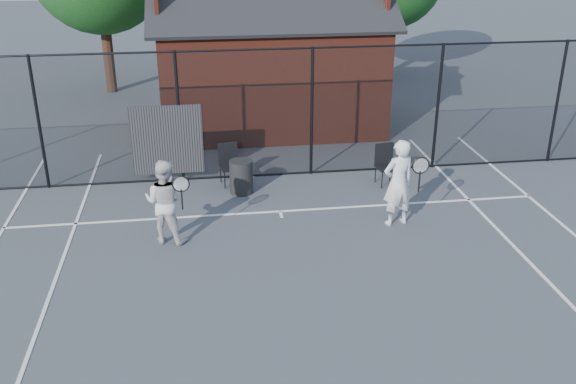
{
  "coord_description": "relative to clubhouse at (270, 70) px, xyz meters",
  "views": [
    {
      "loc": [
        -1.53,
        -8.93,
        5.69
      ],
      "look_at": [
        -0.05,
        1.48,
        1.1
      ],
      "focal_mm": 40.0,
      "sensor_mm": 36.0,
      "label": 1
    }
  ],
  "objects": [
    {
      "name": "player_front",
      "position": [
        1.71,
        -6.88,
        -0.73
      ],
      "size": [
        0.82,
        0.65,
        1.76
      ],
      "color": "white",
      "rests_on": "ground"
    },
    {
      "name": "chair_left",
      "position": [
        -1.42,
        -4.4,
        -1.15
      ],
      "size": [
        0.53,
        0.54,
        0.92
      ],
      "primitive_type": "cube",
      "rotation": [
        0.0,
        0.0,
        0.21
      ],
      "color": "black",
      "rests_on": "ground"
    },
    {
      "name": "waste_bin",
      "position": [
        -1.21,
        -4.9,
        -1.23
      ],
      "size": [
        0.57,
        0.57,
        0.75
      ],
      "primitive_type": "cylinder",
      "rotation": [
        0.0,
        0.0,
        0.11
      ],
      "color": "#252525",
      "rests_on": "ground"
    },
    {
      "name": "ground",
      "position": [
        -0.5,
        -9.0,
        -1.61
      ],
      "size": [
        80.0,
        80.0,
        0.0
      ],
      "primitive_type": "plane",
      "color": "#494E54",
      "rests_on": "ground"
    },
    {
      "name": "chair_right",
      "position": [
        2.08,
        -4.9,
        -1.15
      ],
      "size": [
        0.5,
        0.51,
        0.91
      ],
      "primitive_type": "cube",
      "rotation": [
        0.0,
        0.0,
        0.15
      ],
      "color": "black",
      "rests_on": "ground"
    },
    {
      "name": "fence",
      "position": [
        -0.8,
        -4.0,
        -0.16
      ],
      "size": [
        22.04,
        3.0,
        3.0
      ],
      "color": "black",
      "rests_on": "ground"
    },
    {
      "name": "player_back",
      "position": [
        -2.76,
        -6.97,
        -0.8
      ],
      "size": [
        0.96,
        0.85,
        1.62
      ],
      "color": "silver",
      "rests_on": "ground"
    },
    {
      "name": "court_lines",
      "position": [
        -0.5,
        -10.32,
        -1.6
      ],
      "size": [
        11.02,
        18.0,
        0.01
      ],
      "color": "white",
      "rests_on": "ground"
    },
    {
      "name": "clubhouse",
      "position": [
        0.0,
        0.0,
        0.0
      ],
      "size": [
        6.5,
        4.36,
        4.19
      ],
      "color": "maroon",
      "rests_on": "ground"
    }
  ]
}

